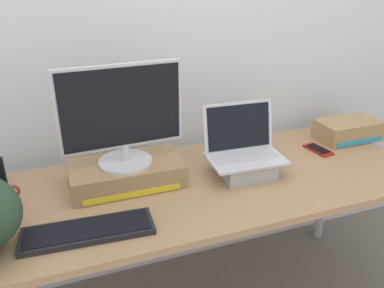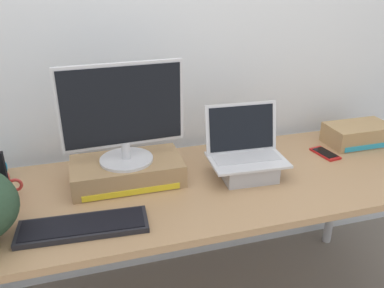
# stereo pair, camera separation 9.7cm
# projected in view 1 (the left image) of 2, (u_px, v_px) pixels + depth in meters

# --- Properties ---
(back_wall) EXTENTS (7.00, 0.10, 2.60)m
(back_wall) POSITION_uv_depth(u_px,v_px,m) (157.00, 27.00, 1.77)
(back_wall) COLOR silver
(back_wall) RESTS_ON ground
(desk) EXTENTS (2.03, 0.71, 0.73)m
(desk) POSITION_uv_depth(u_px,v_px,m) (192.00, 197.00, 1.64)
(desk) COLOR #A87F56
(desk) RESTS_ON ground
(toner_box_yellow) EXTENTS (0.45, 0.25, 0.10)m
(toner_box_yellow) POSITION_uv_depth(u_px,v_px,m) (127.00, 173.00, 1.60)
(toner_box_yellow) COLOR #9E7A51
(toner_box_yellow) RESTS_ON desk
(desktop_monitor) EXTENTS (0.49, 0.22, 0.40)m
(desktop_monitor) POSITION_uv_depth(u_px,v_px,m) (122.00, 116.00, 1.50)
(desktop_monitor) COLOR silver
(desktop_monitor) RESTS_ON toner_box_yellow
(open_laptop) EXTENTS (0.33, 0.24, 0.29)m
(open_laptop) POSITION_uv_depth(u_px,v_px,m) (244.00, 160.00, 1.68)
(open_laptop) COLOR #ADADB2
(open_laptop) RESTS_ON desk
(external_keyboard) EXTENTS (0.44, 0.17, 0.02)m
(external_keyboard) POSITION_uv_depth(u_px,v_px,m) (88.00, 231.00, 1.31)
(external_keyboard) COLOR black
(external_keyboard) RESTS_ON desk
(cell_phone) EXTENTS (0.09, 0.16, 0.01)m
(cell_phone) POSITION_uv_depth(u_px,v_px,m) (318.00, 150.00, 1.91)
(cell_phone) COLOR red
(cell_phone) RESTS_ON desk
(toner_box_cyan) EXTENTS (0.32, 0.18, 0.10)m
(toner_box_cyan) POSITION_uv_depth(u_px,v_px,m) (348.00, 130.00, 2.02)
(toner_box_cyan) COLOR #A88456
(toner_box_cyan) RESTS_ON desk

